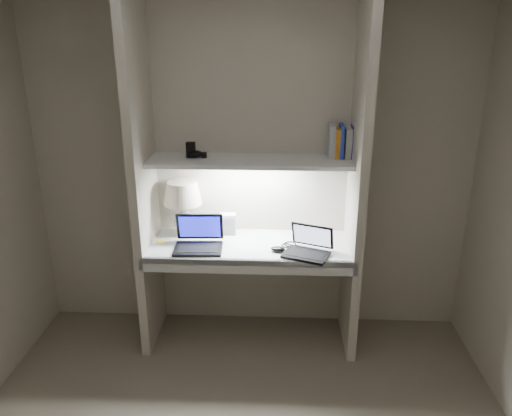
# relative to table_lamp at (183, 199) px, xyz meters

# --- Properties ---
(back_wall) EXTENTS (3.20, 0.01, 2.50)m
(back_wall) POSITION_rel_table_lamp_xyz_m (0.49, 0.13, 0.20)
(back_wall) COLOR beige
(back_wall) RESTS_ON floor
(alcove_panel_left) EXTENTS (0.06, 0.55, 2.50)m
(alcove_panel_left) POSITION_rel_table_lamp_xyz_m (-0.24, -0.15, 0.20)
(alcove_panel_left) COLOR beige
(alcove_panel_left) RESTS_ON floor
(alcove_panel_right) EXTENTS (0.06, 0.55, 2.50)m
(alcove_panel_right) POSITION_rel_table_lamp_xyz_m (1.22, -0.15, 0.20)
(alcove_panel_right) COLOR beige
(alcove_panel_right) RESTS_ON floor
(desk) EXTENTS (1.40, 0.55, 0.04)m
(desk) POSITION_rel_table_lamp_xyz_m (0.49, -0.15, -0.30)
(desk) COLOR white
(desk) RESTS_ON alcove_panel_left
(desk_apron) EXTENTS (1.46, 0.03, 0.10)m
(desk_apron) POSITION_rel_table_lamp_xyz_m (0.49, -0.41, -0.33)
(desk_apron) COLOR silver
(desk_apron) RESTS_ON desk
(shelf) EXTENTS (1.40, 0.36, 0.03)m
(shelf) POSITION_rel_table_lamp_xyz_m (0.49, -0.05, 0.30)
(shelf) COLOR silver
(shelf) RESTS_ON back_wall
(strip_light) EXTENTS (0.60, 0.04, 0.02)m
(strip_light) POSITION_rel_table_lamp_xyz_m (0.49, -0.05, 0.28)
(strip_light) COLOR white
(strip_light) RESTS_ON shelf
(table_lamp) EXTENTS (0.28, 0.28, 0.41)m
(table_lamp) POSITION_rel_table_lamp_xyz_m (0.00, 0.00, 0.00)
(table_lamp) COLOR white
(table_lamp) RESTS_ON desk
(laptop_main) EXTENTS (0.34, 0.30, 0.22)m
(laptop_main) POSITION_rel_table_lamp_xyz_m (0.14, -0.22, -0.22)
(laptop_main) COLOR black
(laptop_main) RESTS_ON desk
(laptop_netbook) EXTENTS (0.37, 0.35, 0.19)m
(laptop_netbook) POSITION_rel_table_lamp_xyz_m (0.90, -0.29, -0.23)
(laptop_netbook) COLOR black
(laptop_netbook) RESTS_ON desk
(speaker) EXTENTS (0.12, 0.09, 0.16)m
(speaker) POSITION_rel_table_lamp_xyz_m (0.32, 0.03, -0.20)
(speaker) COLOR silver
(speaker) RESTS_ON desk
(mouse) EXTENTS (0.11, 0.08, 0.04)m
(mouse) POSITION_rel_table_lamp_xyz_m (0.69, -0.27, -0.26)
(mouse) COLOR black
(mouse) RESTS_ON desk
(cable_coil) EXTENTS (0.09, 0.09, 0.01)m
(cable_coil) POSITION_rel_table_lamp_xyz_m (0.78, -0.15, -0.27)
(cable_coil) COLOR black
(cable_coil) RESTS_ON desk
(sticky_note) EXTENTS (0.09, 0.09, 0.00)m
(sticky_note) POSITION_rel_table_lamp_xyz_m (-0.15, -0.15, -0.27)
(sticky_note) COLOR yellow
(sticky_note) RESTS_ON desk
(book_row) EXTENTS (0.22, 0.15, 0.23)m
(book_row) POSITION_rel_table_lamp_xyz_m (1.14, 0.03, 0.43)
(book_row) COLOR #B9B9B9
(book_row) RESTS_ON shelf
(shelf_box) EXTENTS (0.06, 0.05, 0.11)m
(shelf_box) POSITION_rel_table_lamp_xyz_m (0.08, -0.02, 0.37)
(shelf_box) COLOR black
(shelf_box) RESTS_ON shelf
(shelf_gadget) EXTENTS (0.13, 0.10, 0.05)m
(shelf_gadget) POSITION_rel_table_lamp_xyz_m (0.11, -0.03, 0.35)
(shelf_gadget) COLOR black
(shelf_gadget) RESTS_ON shelf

